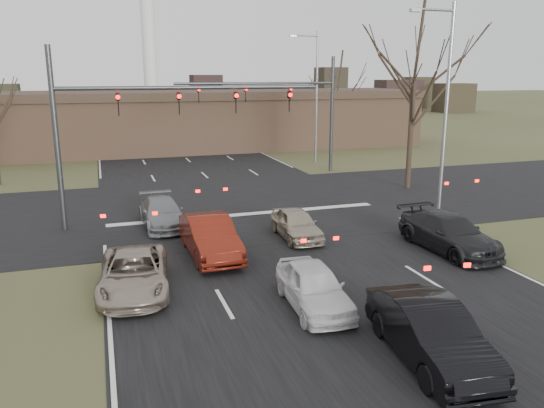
{
  "coord_description": "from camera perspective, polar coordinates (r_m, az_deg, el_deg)",
  "views": [
    {
      "loc": [
        -6.74,
        -11.61,
        6.79
      ],
      "look_at": [
        -0.68,
        6.96,
        2.0
      ],
      "focal_mm": 35.0,
      "sensor_mm": 36.0,
      "label": 1
    }
  ],
  "objects": [
    {
      "name": "tree_right_far",
      "position": [
        51.43,
        7.13,
        13.87
      ],
      "size": [
        5.4,
        5.4,
        9.0
      ],
      "color": "black",
      "rests_on": "ground"
    },
    {
      "name": "building",
      "position": [
        50.54,
        -8.17,
        8.97
      ],
      "size": [
        42.4,
        10.4,
        5.3
      ],
      "color": "#866148",
      "rests_on": "ground"
    },
    {
      "name": "car_charcoal_sedan",
      "position": [
        22.01,
        18.49,
        -2.98
      ],
      "size": [
        2.18,
        4.99,
        1.43
      ],
      "primitive_type": "imported",
      "rotation": [
        0.0,
        0.0,
        0.04
      ],
      "color": "black",
      "rests_on": "ground"
    },
    {
      "name": "car_red_ahead",
      "position": [
        20.37,
        -6.7,
        -3.52
      ],
      "size": [
        1.71,
        4.69,
        1.53
      ],
      "primitive_type": "imported",
      "rotation": [
        0.0,
        0.0,
        0.02
      ],
      "color": "#5F180D",
      "rests_on": "ground"
    },
    {
      "name": "car_black_hatch",
      "position": [
        13.67,
        16.64,
        -13.1
      ],
      "size": [
        2.07,
        4.66,
        1.49
      ],
      "primitive_type": "imported",
      "rotation": [
        0.0,
        0.0,
        -0.11
      ],
      "color": "black",
      "rests_on": "ground"
    },
    {
      "name": "road_cross",
      "position": [
        28.27,
        -3.76,
        -0.11
      ],
      "size": [
        200.0,
        14.0,
        0.02
      ],
      "primitive_type": "cube",
      "color": "black",
      "rests_on": "ground"
    },
    {
      "name": "car_silver_ahead",
      "position": [
        22.48,
        2.64,
        -2.14
      ],
      "size": [
        1.61,
        3.74,
        1.26
      ],
      "primitive_type": "imported",
      "rotation": [
        0.0,
        0.0,
        -0.03
      ],
      "color": "#A69C86",
      "rests_on": "ground"
    },
    {
      "name": "car_white_sedan",
      "position": [
        15.96,
        4.51,
        -8.84
      ],
      "size": [
        1.8,
        3.99,
        1.33
      ],
      "primitive_type": "imported",
      "rotation": [
        0.0,
        0.0,
        -0.06
      ],
      "color": "silver",
      "rests_on": "ground"
    },
    {
      "name": "ground",
      "position": [
        15.04,
        11.05,
        -13.33
      ],
      "size": [
        360.0,
        360.0,
        0.0
      ],
      "primitive_type": "plane",
      "color": "#3C4424",
      "rests_on": "ground"
    },
    {
      "name": "streetlight_right_far",
      "position": [
        41.83,
        4.6,
        12.09
      ],
      "size": [
        2.34,
        0.25,
        10.0
      ],
      "color": "gray",
      "rests_on": "ground"
    },
    {
      "name": "car_silver_suv",
      "position": [
        17.58,
        -14.63,
        -7.17
      ],
      "size": [
        2.58,
        4.79,
        1.28
      ],
      "primitive_type": "imported",
      "rotation": [
        0.0,
        0.0,
        -0.1
      ],
      "color": "gray",
      "rests_on": "ground"
    },
    {
      "name": "streetlight_right_near",
      "position": [
        26.65,
        17.97,
        10.54
      ],
      "size": [
        2.34,
        0.25,
        10.0
      ],
      "color": "gray",
      "rests_on": "ground"
    },
    {
      "name": "car_grey_ahead",
      "position": [
        24.72,
        -11.74,
        -0.92
      ],
      "size": [
        1.95,
        4.48,
        1.28
      ],
      "primitive_type": "imported",
      "rotation": [
        0.0,
        0.0,
        0.03
      ],
      "color": "gray",
      "rests_on": "ground"
    },
    {
      "name": "tree_right_near",
      "position": [
        32.88,
        15.29,
        16.99
      ],
      "size": [
        6.9,
        6.9,
        11.5
      ],
      "color": "black",
      "rests_on": "ground"
    },
    {
      "name": "mast_arm_far",
      "position": [
        36.98,
        2.44,
        11.02
      ],
      "size": [
        11.12,
        0.24,
        8.0
      ],
      "color": "#383A3D",
      "rests_on": "ground"
    },
    {
      "name": "mast_arm_near",
      "position": [
        24.71,
        -14.73,
        9.35
      ],
      "size": [
        12.12,
        0.24,
        8.0
      ],
      "color": "#383A3D",
      "rests_on": "ground"
    },
    {
      "name": "road_main",
      "position": [
        72.24,
        -12.78,
        8.06
      ],
      "size": [
        14.0,
        300.0,
        0.02
      ],
      "primitive_type": "cube",
      "color": "black",
      "rests_on": "ground"
    }
  ]
}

